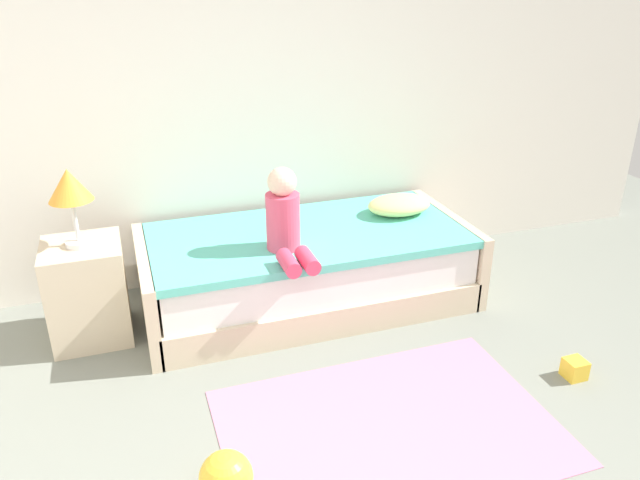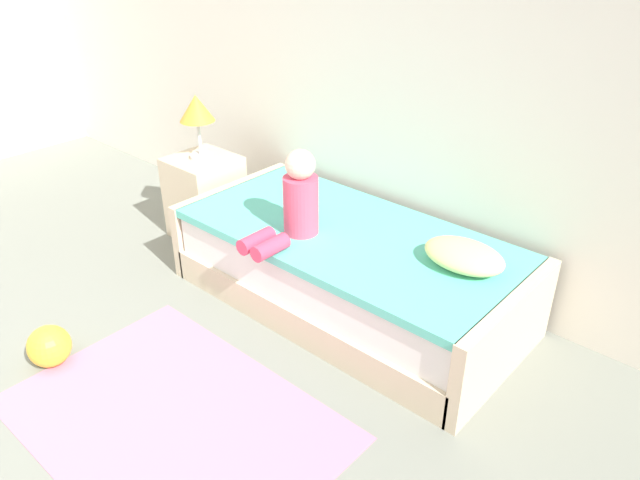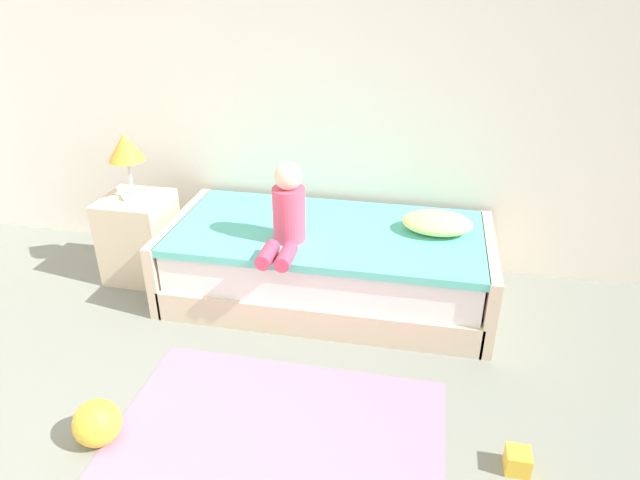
{
  "view_description": "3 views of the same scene",
  "coord_description": "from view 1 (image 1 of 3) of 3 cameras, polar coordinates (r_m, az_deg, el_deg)",
  "views": [
    {
      "loc": [
        -0.58,
        -1.41,
        2.04
      ],
      "look_at": [
        0.5,
        1.75,
        0.55
      ],
      "focal_mm": 34.37,
      "sensor_mm": 36.0,
      "label": 1
    },
    {
      "loc": [
        2.41,
        -0.41,
        2.15
      ],
      "look_at": [
        0.5,
        1.75,
        0.55
      ],
      "focal_mm": 33.92,
      "sensor_mm": 36.0,
      "label": 2
    },
    {
      "loc": [
        1.09,
        -1.2,
        2.1
      ],
      "look_at": [
        0.5,
        1.75,
        0.55
      ],
      "focal_mm": 31.6,
      "sensor_mm": 36.0,
      "label": 3
    }
  ],
  "objects": [
    {
      "name": "bed",
      "position": [
        4.0,
        -1.16,
        -2.59
      ],
      "size": [
        2.11,
        1.0,
        0.5
      ],
      "color": "beige",
      "rests_on": "ground"
    },
    {
      "name": "area_rug",
      "position": [
        3.12,
        6.4,
        -16.86
      ],
      "size": [
        1.6,
        1.1,
        0.01
      ],
      "primitive_type": "cube",
      "color": "pink",
      "rests_on": "ground"
    },
    {
      "name": "toy_block",
      "position": [
        3.65,
        22.62,
        -11.0
      ],
      "size": [
        0.11,
        0.11,
        0.11
      ],
      "primitive_type": "cube",
      "rotation": [
        0.0,
        0.0,
        1.57
      ],
      "color": "yellow",
      "rests_on": "ground"
    },
    {
      "name": "nightstand",
      "position": [
        3.85,
        -20.81,
        -4.51
      ],
      "size": [
        0.44,
        0.44,
        0.6
      ],
      "primitive_type": "cube",
      "color": "beige",
      "rests_on": "ground"
    },
    {
      "name": "wall_rear",
      "position": [
        4.09,
        -10.87,
        15.37
      ],
      "size": [
        7.2,
        0.1,
        2.9
      ],
      "primitive_type": "cube",
      "color": "silver",
      "rests_on": "ground"
    },
    {
      "name": "toy_ball",
      "position": [
        2.74,
        -8.74,
        -21.01
      ],
      "size": [
        0.23,
        0.23,
        0.23
      ],
      "primitive_type": "sphere",
      "color": "yellow",
      "rests_on": "ground"
    },
    {
      "name": "table_lamp",
      "position": [
        3.61,
        -22.28,
        4.43
      ],
      "size": [
        0.24,
        0.24,
        0.45
      ],
      "color": "silver",
      "rests_on": "nightstand"
    },
    {
      "name": "pillow",
      "position": [
        4.19,
        7.38,
        3.27
      ],
      "size": [
        0.44,
        0.3,
        0.13
      ],
      "primitive_type": "ellipsoid",
      "color": "#F2E58C",
      "rests_on": "bed"
    },
    {
      "name": "child_figure",
      "position": [
        3.56,
        -3.27,
        1.97
      ],
      "size": [
        0.2,
        0.51,
        0.5
      ],
      "color": "#E04C6B",
      "rests_on": "bed"
    }
  ]
}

